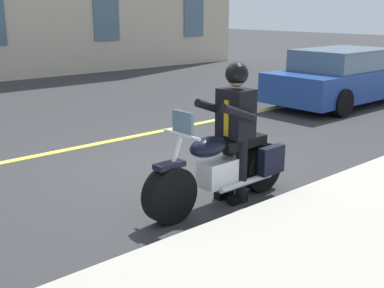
{
  "coord_description": "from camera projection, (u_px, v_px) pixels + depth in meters",
  "views": [
    {
      "loc": [
        4.45,
        5.49,
        2.34
      ],
      "look_at": [
        0.66,
        1.16,
        0.75
      ],
      "focal_mm": 45.64,
      "sensor_mm": 36.0,
      "label": 1
    }
  ],
  "objects": [
    {
      "name": "lane_center_stripe",
      "position": [
        105.0,
        142.0,
        8.88
      ],
      "size": [
        60.0,
        0.16,
        0.01
      ],
      "primitive_type": "cube",
      "color": "#E5DB4C",
      "rests_on": "ground_plane"
    },
    {
      "name": "ground_plane",
      "position": [
        175.0,
        168.0,
        7.43
      ],
      "size": [
        80.0,
        80.0,
        0.0
      ],
      "primitive_type": "plane",
      "color": "#333335"
    },
    {
      "name": "car_dark",
      "position": [
        344.0,
        77.0,
        12.32
      ],
      "size": [
        4.6,
        1.92,
        1.4
      ],
      "color": "navy",
      "rests_on": "ground_plane"
    },
    {
      "name": "motorcycle_main",
      "position": [
        223.0,
        169.0,
        5.99
      ],
      "size": [
        2.21,
        0.6,
        1.26
      ],
      "color": "black",
      "rests_on": "ground_plane"
    },
    {
      "name": "rider_main",
      "position": [
        235.0,
        120.0,
        5.95
      ],
      "size": [
        0.62,
        0.54,
        1.74
      ],
      "color": "black",
      "rests_on": "ground_plane"
    }
  ]
}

